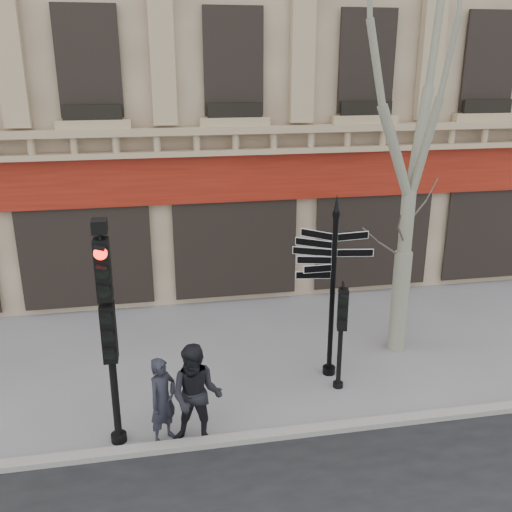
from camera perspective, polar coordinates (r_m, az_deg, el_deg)
The scene contains 8 objects.
ground at distance 12.12m, azimuth 1.61°, elevation -13.66°, with size 80.00×80.00×0.00m, color slate.
kerb at distance 10.96m, azimuth 3.22°, elevation -17.27°, with size 80.00×0.25×0.12m, color gray.
fingerpost at distance 11.80m, azimuth 7.82°, elevation -0.13°, with size 2.14×2.14×4.03m.
traffic_signal_main at distance 9.83m, azimuth -14.68°, elevation -5.09°, with size 0.46×0.33×4.16m.
traffic_signal_secondary at distance 11.74m, azimuth 8.54°, elevation -6.31°, with size 0.43×0.36×2.24m.
plane_tree at distance 12.64m, azimuth 16.22°, elevation 18.68°, with size 3.55×3.55×9.43m.
pedestrian_a at distance 10.56m, azimuth -9.29°, elevation -14.07°, with size 0.60×0.39×1.64m, color #22232D.
pedestrian_b at distance 10.31m, azimuth -5.98°, elevation -13.78°, with size 0.95×0.74×1.95m, color black.
Camera 1 is at (-2.20, -9.96, 6.53)m, focal length 40.00 mm.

